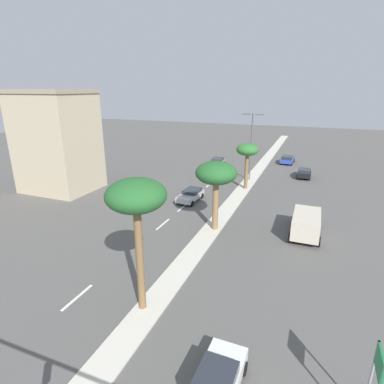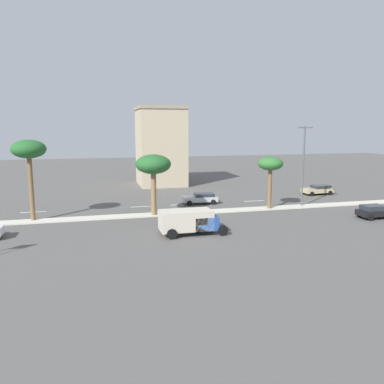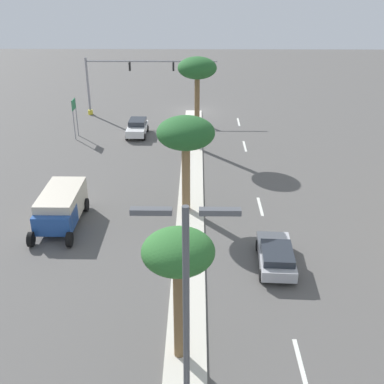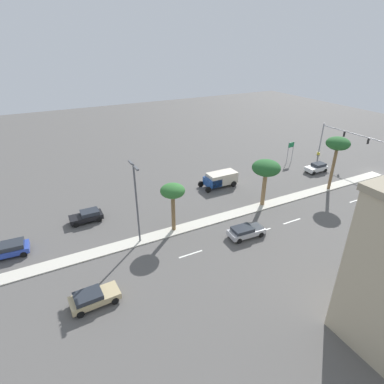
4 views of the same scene
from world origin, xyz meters
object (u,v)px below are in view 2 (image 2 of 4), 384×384
at_px(palm_tree_near, 29,151).
at_px(palm_tree_outboard, 153,166).
at_px(sedan_black_right, 376,211).
at_px(box_truck, 190,221).
at_px(sedan_silver_leading, 201,198).
at_px(sedan_tan_trailing, 318,189).
at_px(palm_tree_center, 270,165).
at_px(street_lamp_rear, 303,160).
at_px(commercial_building, 161,146).

relative_size(palm_tree_near, palm_tree_outboard, 1.25).
bearing_deg(sedan_black_right, box_truck, -86.89).
bearing_deg(sedan_silver_leading, sedan_tan_trailing, 97.33).
relative_size(palm_tree_near, palm_tree_center, 1.36).
bearing_deg(street_lamp_rear, box_truck, -62.00).
xyz_separation_m(palm_tree_outboard, box_truck, (7.96, 2.03, -4.19)).
height_order(commercial_building, palm_tree_near, commercial_building).
bearing_deg(box_truck, sedan_silver_leading, 160.57).
bearing_deg(palm_tree_near, box_truck, 58.72).
distance_m(sedan_tan_trailing, box_truck, 27.17).
bearing_deg(commercial_building, street_lamp_rear, 30.82).
bearing_deg(sedan_black_right, commercial_building, -149.12).
relative_size(sedan_tan_trailing, box_truck, 0.73).
bearing_deg(palm_tree_center, palm_tree_outboard, -89.84).
bearing_deg(street_lamp_rear, palm_tree_outboard, -88.55).
height_order(palm_tree_near, palm_tree_center, palm_tree_near).
relative_size(palm_tree_near, box_truck, 1.39).
bearing_deg(sedan_silver_leading, box_truck, -19.43).
height_order(commercial_building, street_lamp_rear, commercial_building).
bearing_deg(palm_tree_center, palm_tree_near, -91.46).
bearing_deg(street_lamp_rear, sedan_black_right, 31.07).
bearing_deg(commercial_building, sedan_silver_leading, 6.39).
distance_m(street_lamp_rear, sedan_tan_trailing, 10.76).
xyz_separation_m(commercial_building, sedan_black_right, (29.37, 17.56, -5.58)).
height_order(palm_tree_outboard, box_truck, palm_tree_outboard).
relative_size(commercial_building, palm_tree_near, 1.56).
distance_m(commercial_building, street_lamp_rear, 25.69).
xyz_separation_m(street_lamp_rear, sedan_black_right, (7.31, 4.40, -4.89)).
relative_size(palm_tree_outboard, box_truck, 1.11).
bearing_deg(sedan_silver_leading, street_lamp_rear, 67.42).
distance_m(palm_tree_center, box_truck, 14.47).
xyz_separation_m(palm_tree_center, street_lamp_rear, (-0.41, 4.40, 0.55)).
bearing_deg(palm_tree_center, sedan_black_right, 51.93).
bearing_deg(street_lamp_rear, sedan_silver_leading, -112.58).
height_order(commercial_building, sedan_silver_leading, commercial_building).
height_order(street_lamp_rear, box_truck, street_lamp_rear).
bearing_deg(sedan_black_right, sedan_silver_leading, -127.48).
height_order(commercial_building, sedan_black_right, commercial_building).
bearing_deg(sedan_tan_trailing, sedan_silver_leading, -82.67).
relative_size(commercial_building, palm_tree_center, 2.12).
xyz_separation_m(commercial_building, palm_tree_outboard, (22.51, -4.69, -0.92)).
height_order(street_lamp_rear, sedan_black_right, street_lamp_rear).
bearing_deg(sedan_silver_leading, palm_tree_center, 53.30).
xyz_separation_m(street_lamp_rear, sedan_tan_trailing, (-6.95, 6.58, -4.92)).
distance_m(palm_tree_center, sedan_silver_leading, 9.55).
relative_size(palm_tree_center, sedan_black_right, 1.49).
bearing_deg(box_truck, commercial_building, 175.01).
distance_m(street_lamp_rear, box_truck, 18.45).
bearing_deg(street_lamp_rear, sedan_tan_trailing, 136.54).
relative_size(palm_tree_center, street_lamp_rear, 0.64).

